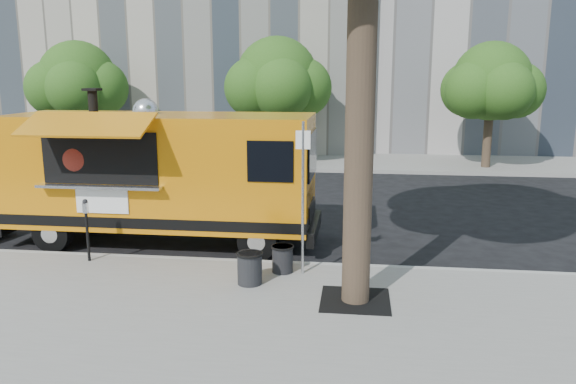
{
  "coord_description": "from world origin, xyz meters",
  "views": [
    {
      "loc": [
        2.57,
        -12.05,
        4.01
      ],
      "look_at": [
        1.07,
        0.0,
        1.46
      ],
      "focal_mm": 35.0,
      "sensor_mm": 36.0,
      "label": 1
    }
  ],
  "objects_px": {
    "parking_meter": "(87,223)",
    "trash_bin_right": "(250,267)",
    "trash_bin_left": "(283,258)",
    "far_tree_c": "(492,82)",
    "food_truck": "(161,173)",
    "sign_post": "(303,189)",
    "far_tree_b": "(277,78)",
    "far_tree_a": "(78,80)"
  },
  "relations": [
    {
      "from": "far_tree_b",
      "to": "parking_meter",
      "type": "bearing_deg",
      "value": -98.1
    },
    {
      "from": "far_tree_a",
      "to": "parking_meter",
      "type": "distance_m",
      "value": 15.59
    },
    {
      "from": "far_tree_b",
      "to": "trash_bin_right",
      "type": "height_order",
      "value": "far_tree_b"
    },
    {
      "from": "trash_bin_right",
      "to": "sign_post",
      "type": "bearing_deg",
      "value": 36.66
    },
    {
      "from": "far_tree_a",
      "to": "trash_bin_left",
      "type": "height_order",
      "value": "far_tree_a"
    },
    {
      "from": "sign_post",
      "to": "parking_meter",
      "type": "height_order",
      "value": "sign_post"
    },
    {
      "from": "far_tree_a",
      "to": "food_truck",
      "type": "height_order",
      "value": "far_tree_a"
    },
    {
      "from": "far_tree_b",
      "to": "trash_bin_left",
      "type": "xyz_separation_m",
      "value": [
        2.15,
        -14.23,
        -3.39
      ]
    },
    {
      "from": "far_tree_a",
      "to": "far_tree_c",
      "type": "bearing_deg",
      "value": 0.32
    },
    {
      "from": "far_tree_a",
      "to": "food_truck",
      "type": "relative_size",
      "value": 0.72
    },
    {
      "from": "food_truck",
      "to": "trash_bin_left",
      "type": "height_order",
      "value": "food_truck"
    },
    {
      "from": "sign_post",
      "to": "trash_bin_right",
      "type": "distance_m",
      "value": 1.79
    },
    {
      "from": "sign_post",
      "to": "trash_bin_left",
      "type": "relative_size",
      "value": 5.55
    },
    {
      "from": "food_truck",
      "to": "trash_bin_left",
      "type": "relative_size",
      "value": 13.72
    },
    {
      "from": "far_tree_a",
      "to": "far_tree_b",
      "type": "bearing_deg",
      "value": 2.54
    },
    {
      "from": "trash_bin_left",
      "to": "trash_bin_right",
      "type": "bearing_deg",
      "value": -126.37
    },
    {
      "from": "far_tree_c",
      "to": "food_truck",
      "type": "height_order",
      "value": "far_tree_c"
    },
    {
      "from": "trash_bin_left",
      "to": "food_truck",
      "type": "bearing_deg",
      "value": 146.67
    },
    {
      "from": "sign_post",
      "to": "trash_bin_left",
      "type": "bearing_deg",
      "value": 176.54
    },
    {
      "from": "far_tree_a",
      "to": "parking_meter",
      "type": "bearing_deg",
      "value": -62.85
    },
    {
      "from": "far_tree_a",
      "to": "trash_bin_right",
      "type": "distance_m",
      "value": 18.31
    },
    {
      "from": "parking_meter",
      "to": "trash_bin_right",
      "type": "distance_m",
      "value": 3.77
    },
    {
      "from": "far_tree_c",
      "to": "food_truck",
      "type": "distance_m",
      "value": 15.64
    },
    {
      "from": "parking_meter",
      "to": "trash_bin_left",
      "type": "bearing_deg",
      "value": -2.43
    },
    {
      "from": "far_tree_b",
      "to": "far_tree_c",
      "type": "distance_m",
      "value": 9.01
    },
    {
      "from": "parking_meter",
      "to": "food_truck",
      "type": "bearing_deg",
      "value": 63.28
    },
    {
      "from": "trash_bin_right",
      "to": "far_tree_c",
      "type": "bearing_deg",
      "value": 63.26
    },
    {
      "from": "far_tree_b",
      "to": "parking_meter",
      "type": "distance_m",
      "value": 14.48
    },
    {
      "from": "sign_post",
      "to": "trash_bin_right",
      "type": "xyz_separation_m",
      "value": [
        -0.92,
        -0.69,
        -1.38
      ]
    },
    {
      "from": "far_tree_c",
      "to": "food_truck",
      "type": "xyz_separation_m",
      "value": [
        -10.03,
        -11.83,
        -1.99
      ]
    },
    {
      "from": "far_tree_b",
      "to": "food_truck",
      "type": "xyz_separation_m",
      "value": [
        -1.03,
        -12.13,
        -2.11
      ]
    },
    {
      "from": "far_tree_a",
      "to": "far_tree_c",
      "type": "distance_m",
      "value": 18.0
    },
    {
      "from": "parking_meter",
      "to": "food_truck",
      "type": "height_order",
      "value": "food_truck"
    },
    {
      "from": "far_tree_b",
      "to": "sign_post",
      "type": "bearing_deg",
      "value": -79.85
    },
    {
      "from": "parking_meter",
      "to": "trash_bin_right",
      "type": "xyz_separation_m",
      "value": [
        3.63,
        -0.89,
        -0.51
      ]
    },
    {
      "from": "far_tree_c",
      "to": "parking_meter",
      "type": "xyz_separation_m",
      "value": [
        -11.0,
        -13.75,
        -2.74
      ]
    },
    {
      "from": "far_tree_b",
      "to": "far_tree_a",
      "type": "bearing_deg",
      "value": -177.46
    },
    {
      "from": "far_tree_c",
      "to": "trash_bin_right",
      "type": "bearing_deg",
      "value": -116.74
    },
    {
      "from": "far_tree_a",
      "to": "far_tree_b",
      "type": "height_order",
      "value": "far_tree_b"
    },
    {
      "from": "far_tree_b",
      "to": "food_truck",
      "type": "relative_size",
      "value": 0.74
    },
    {
      "from": "far_tree_a",
      "to": "trash_bin_left",
      "type": "bearing_deg",
      "value": -51.12
    },
    {
      "from": "trash_bin_left",
      "to": "sign_post",
      "type": "bearing_deg",
      "value": -3.46
    }
  ]
}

